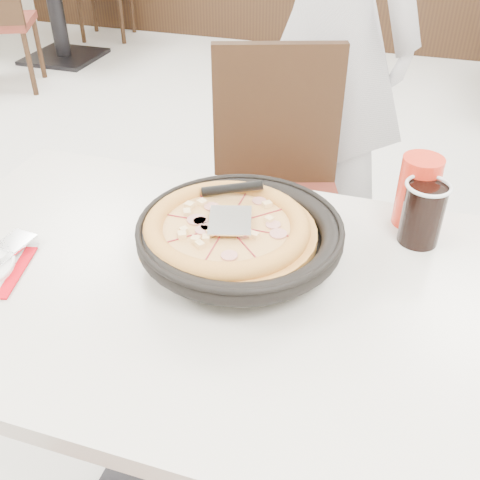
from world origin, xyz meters
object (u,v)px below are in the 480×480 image
(pizza_pan, at_px, (240,243))
(diner_person, at_px, (330,29))
(cola_glass, at_px, (422,215))
(chair_far, at_px, (278,209))
(pizza, at_px, (227,234))
(red_cup, at_px, (417,192))
(bg_table_left, at_px, (56,10))
(main_table, at_px, (198,400))

(pizza_pan, distance_m, diner_person, 1.15)
(pizza_pan, distance_m, cola_glass, 0.39)
(chair_far, distance_m, pizza, 0.73)
(red_cup, bearing_deg, chair_far, 135.22)
(pizza_pan, relative_size, bg_table_left, 0.29)
(pizza, relative_size, red_cup, 2.24)
(main_table, distance_m, pizza, 0.44)
(main_table, distance_m, diner_person, 1.34)
(pizza_pan, xyz_separation_m, cola_glass, (0.34, 0.18, 0.02))
(diner_person, bearing_deg, bg_table_left, -14.75)
(chair_far, relative_size, cola_glass, 7.31)
(main_table, bearing_deg, diner_person, 87.99)
(chair_far, bearing_deg, main_table, 70.90)
(pizza_pan, height_order, red_cup, red_cup)
(cola_glass, distance_m, red_cup, 0.07)
(main_table, height_order, pizza, pizza)
(chair_far, xyz_separation_m, pizza_pan, (0.07, -0.64, 0.32))
(main_table, relative_size, bg_table_left, 1.00)
(chair_far, xyz_separation_m, red_cup, (0.40, -0.39, 0.35))
(chair_far, xyz_separation_m, bg_table_left, (-2.41, 2.45, -0.10))
(bg_table_left, bearing_deg, cola_glass, -45.84)
(pizza_pan, height_order, pizza, pizza)
(pizza, distance_m, bg_table_left, 3.97)
(cola_glass, height_order, bg_table_left, cola_glass)
(bg_table_left, bearing_deg, red_cup, -45.32)
(pizza_pan, bearing_deg, diner_person, 91.77)
(diner_person, bearing_deg, pizza_pan, 115.41)
(pizza_pan, height_order, cola_glass, cola_glass)
(cola_glass, relative_size, bg_table_left, 0.11)
(cola_glass, distance_m, bg_table_left, 4.08)
(pizza_pan, relative_size, cola_glass, 2.72)
(chair_far, height_order, bg_table_left, chair_far)
(main_table, relative_size, diner_person, 0.66)
(main_table, distance_m, cola_glass, 0.66)
(main_table, xyz_separation_m, bg_table_left, (-2.41, 3.17, 0.00))
(red_cup, bearing_deg, main_table, -140.93)
(pizza, height_order, bg_table_left, pizza)
(diner_person, distance_m, bg_table_left, 3.17)
(chair_far, bearing_deg, pizza_pan, 77.82)
(red_cup, xyz_separation_m, diner_person, (-0.36, 0.90, 0.08))
(pizza_pan, bearing_deg, cola_glass, 27.84)
(pizza, bearing_deg, main_table, -124.30)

